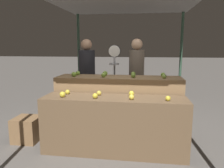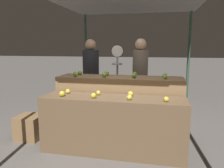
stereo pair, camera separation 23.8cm
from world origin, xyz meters
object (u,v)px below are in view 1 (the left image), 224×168
(produce_scale, at_px, (114,69))
(person_customer_left, at_px, (87,74))
(person_vendor_at_scale, at_px, (136,74))
(wooden_crate_side, at_px, (27,129))

(produce_scale, height_order, person_customer_left, person_customer_left)
(person_vendor_at_scale, bearing_deg, person_customer_left, 7.06)
(person_customer_left, height_order, wooden_crate_side, person_customer_left)
(person_vendor_at_scale, height_order, person_customer_left, person_vendor_at_scale)
(person_vendor_at_scale, relative_size, wooden_crate_side, 4.27)
(person_customer_left, xyz_separation_m, wooden_crate_side, (-0.76, -1.22, -0.82))
(person_customer_left, bearing_deg, person_vendor_at_scale, -170.18)
(person_customer_left, bearing_deg, produce_scale, 165.25)
(produce_scale, bearing_deg, person_vendor_at_scale, 35.28)
(person_vendor_at_scale, relative_size, person_customer_left, 1.00)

